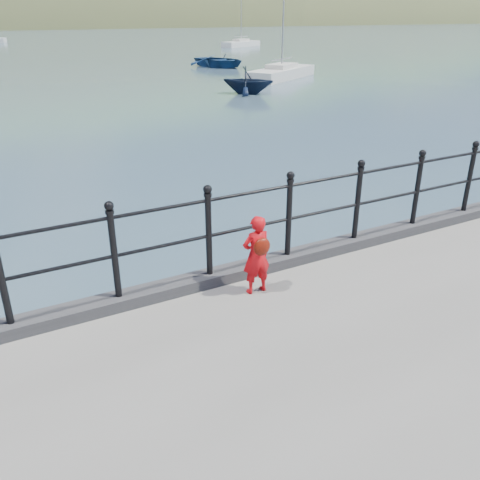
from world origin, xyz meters
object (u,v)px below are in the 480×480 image
child (257,255)px  launch_navy (248,80)px  launch_blue (220,61)px  sailboat_far (241,44)px  railing (250,217)px  sailboat_near (281,74)px

child → launch_navy: (11.83, 21.16, -0.76)m
launch_blue → sailboat_far: sailboat_far is taller
child → launch_navy: 24.25m
railing → sailboat_near: sailboat_near is taller
launch_blue → launch_navy: size_ratio=1.78×
railing → launch_blue: railing is taller
sailboat_far → launch_blue: bearing=-146.5°
railing → sailboat_far: 68.14m
railing → launch_navy: railing is taller
launch_blue → launch_navy: launch_navy is taller
sailboat_far → sailboat_near: sailboat_near is taller
launch_blue → sailboat_near: sailboat_near is taller
railing → launch_blue: 39.45m
sailboat_far → sailboat_near: (-15.27, -33.75, -0.00)m
launch_blue → sailboat_far: bearing=40.9°
launch_navy → sailboat_near: 7.86m
railing → child: (-0.18, -0.47, -0.30)m
launch_navy → sailboat_far: bearing=15.7°
child → sailboat_near: (17.57, 26.52, -1.18)m
launch_blue → railing: bearing=-132.7°
railing → child: railing is taller
sailboat_far → sailboat_near: 37.04m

